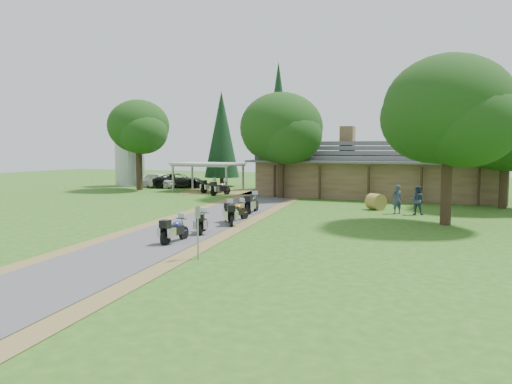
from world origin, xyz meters
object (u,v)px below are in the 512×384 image
at_px(motorcycle_row_d, 237,210).
at_px(motorcycle_row_e, 252,203).
at_px(car_white_sedan, 160,178).
at_px(motorcycle_row_b, 202,222).
at_px(motorcycle_carport_a, 210,186).
at_px(hay_bale, 376,202).
at_px(lodge, 378,168).
at_px(motorcycle_row_a, 175,229).
at_px(car_dark_suv, 179,177).
at_px(motorcycle_carport_b, 220,187).
at_px(motorcycle_row_c, 231,213).
at_px(silo, 130,156).
at_px(carport, 208,177).

xyz_separation_m(motorcycle_row_d, motorcycle_row_e, (-0.59, 3.59, 0.05)).
xyz_separation_m(car_white_sedan, motorcycle_row_b, (18.36, -23.40, -0.42)).
xyz_separation_m(motorcycle_carport_a, hay_bale, (16.58, -6.81, -0.15)).
relative_size(lodge, motorcycle_carport_a, 10.44).
bearing_deg(motorcycle_row_a, motorcycle_row_d, 3.99).
bearing_deg(lodge, car_dark_suv, 176.61).
bearing_deg(hay_bale, motorcycle_row_d, -127.11).
relative_size(motorcycle_row_a, motorcycle_carport_b, 0.89).
xyz_separation_m(motorcycle_row_a, motorcycle_row_c, (-0.02, 5.72, 0.04)).
bearing_deg(motorcycle_row_e, motorcycle_carport_a, 33.56).
bearing_deg(motorcycle_row_c, motorcycle_row_e, -19.08).
distance_m(motorcycle_carport_b, hay_bale, 15.55).
xyz_separation_m(motorcycle_row_b, motorcycle_carport_b, (-8.41, 18.25, 0.11)).
relative_size(motorcycle_row_c, hay_bale, 1.77).
bearing_deg(car_dark_suv, silo, 63.49).
distance_m(car_white_sedan, motorcycle_row_d, 26.20).
distance_m(motorcycle_row_d, motorcycle_carport_a, 18.41).
distance_m(motorcycle_row_c, motorcycle_row_d, 1.39).
bearing_deg(lodge, motorcycle_row_c, -103.54).
xyz_separation_m(car_dark_suv, hay_bale, (22.59, -10.99, -0.59)).
xyz_separation_m(silo, carport, (11.45, -2.72, -1.88)).
bearing_deg(motorcycle_row_c, motorcycle_carport_a, 2.75).
bearing_deg(motorcycle_row_d, car_white_sedan, 56.46).
relative_size(lodge, motorcycle_row_e, 10.63).
relative_size(car_white_sedan, hay_bale, 5.49).
bearing_deg(lodge, carport, -175.80).
bearing_deg(motorcycle_row_a, car_white_sedan, 36.92).
bearing_deg(carport, motorcycle_carport_a, -56.64).
xyz_separation_m(carport, motorcycle_row_a, (11.50, -24.22, -0.77)).
relative_size(motorcycle_row_b, motorcycle_carport_a, 0.85).
height_order(silo, motorcycle_row_e, silo).
relative_size(motorcycle_row_d, motorcycle_carport_a, 0.91).
xyz_separation_m(silo, motorcycle_row_c, (22.94, -21.23, -2.61)).
height_order(motorcycle_row_b, motorcycle_carport_b, motorcycle_carport_b).
distance_m(silo, motorcycle_row_e, 27.55).
distance_m(car_dark_suv, motorcycle_row_d, 25.35).
height_order(motorcycle_row_e, motorcycle_carport_a, motorcycle_carport_a).
bearing_deg(silo, motorcycle_carport_b, -22.77).
xyz_separation_m(motorcycle_row_d, motorcycle_carport_b, (-8.16, 13.78, 0.07)).
height_order(motorcycle_row_b, motorcycle_row_c, motorcycle_row_c).
height_order(lodge, carport, lodge).
bearing_deg(motorcycle_carport_b, motorcycle_carport_a, 69.67).
bearing_deg(motorcycle_row_b, car_white_sedan, 17.33).
distance_m(motorcycle_row_c, motorcycle_row_e, 5.02).
distance_m(car_white_sedan, motorcycle_row_b, 29.74).
distance_m(carport, motorcycle_row_d, 20.50).
relative_size(motorcycle_row_b, motorcycle_carport_b, 0.84).
xyz_separation_m(motorcycle_row_a, motorcycle_row_e, (-0.88, 10.67, 0.06)).
relative_size(motorcycle_row_c, motorcycle_row_e, 0.98).
bearing_deg(motorcycle_row_a, lodge, -8.90).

